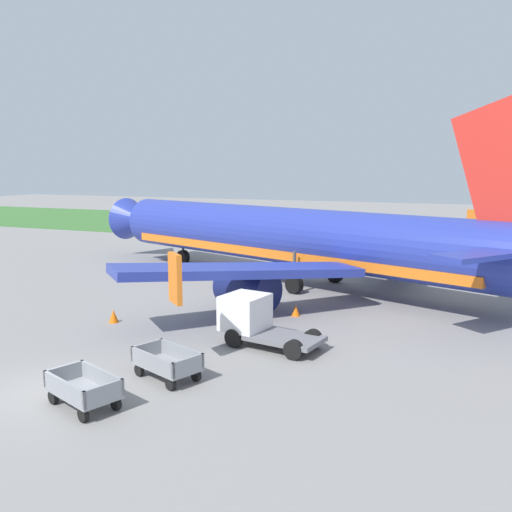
# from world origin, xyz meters

# --- Properties ---
(ground_plane) EXTENTS (220.00, 220.00, 0.00)m
(ground_plane) POSITION_xyz_m (0.00, 0.00, 0.00)
(ground_plane) COLOR gray
(grass_strip) EXTENTS (220.00, 28.00, 0.06)m
(grass_strip) POSITION_xyz_m (0.00, 52.93, 0.03)
(grass_strip) COLOR #3D7033
(grass_strip) RESTS_ON ground
(airplane) EXTENTS (36.54, 29.73, 11.34)m
(airplane) POSITION_xyz_m (2.33, 19.79, 3.05)
(airplane) COLOR #28389E
(airplane) RESTS_ON ground
(baggage_cart_nearest) EXTENTS (3.59, 2.18, 1.07)m
(baggage_cart_nearest) POSITION_xyz_m (1.91, -0.42, 0.60)
(baggage_cart_nearest) COLOR gray
(baggage_cart_nearest) RESTS_ON ground
(baggage_cart_second_in_row) EXTENTS (3.58, 2.21, 1.07)m
(baggage_cart_second_in_row) POSITION_xyz_m (3.09, 2.63, 0.60)
(baggage_cart_second_in_row) COLOR gray
(baggage_cart_second_in_row) RESTS_ON ground
(service_truck_beside_carts) EXTENTS (4.63, 2.61, 2.10)m
(service_truck_beside_carts) POSITION_xyz_m (4.48, 7.49, 1.10)
(service_truck_beside_carts) COLOR slate
(service_truck_beside_carts) RESTS_ON ground
(traffic_cone_near_plane) EXTENTS (0.43, 0.43, 0.56)m
(traffic_cone_near_plane) POSITION_xyz_m (1.28, 11.95, 0.28)
(traffic_cone_near_plane) COLOR orange
(traffic_cone_near_plane) RESTS_ON ground
(traffic_cone_mid_apron) EXTENTS (0.48, 0.48, 0.64)m
(traffic_cone_mid_apron) POSITION_xyz_m (-3.22, 7.81, 0.32)
(traffic_cone_mid_apron) COLOR orange
(traffic_cone_mid_apron) RESTS_ON ground
(traffic_cone_by_carts) EXTENTS (0.45, 0.45, 0.59)m
(traffic_cone_by_carts) POSITION_xyz_m (4.69, 12.42, 0.29)
(traffic_cone_by_carts) COLOR orange
(traffic_cone_by_carts) RESTS_ON ground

